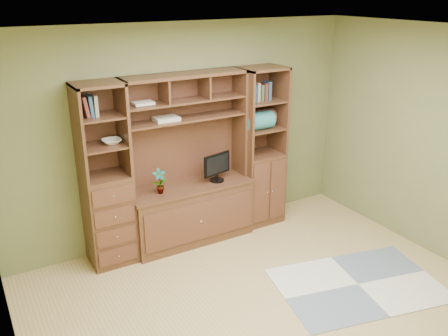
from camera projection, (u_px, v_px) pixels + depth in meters
room at (286, 191)px, 4.09m from camera, size 4.60×4.10×2.64m
center_hutch at (190, 162)px, 5.56m from camera, size 1.54×0.53×2.05m
left_tower at (105, 177)px, 5.12m from camera, size 0.50×0.45×2.05m
right_tower at (260, 147)px, 6.07m from camera, size 0.55×0.45×2.05m
rug at (358, 284)px, 5.01m from camera, size 1.88×1.46×0.01m
monitor at (217, 162)px, 5.71m from camera, size 0.42×0.26×0.48m
orchid at (160, 181)px, 5.39m from camera, size 0.16×0.11×0.30m
magazines at (166, 119)px, 5.33m from camera, size 0.28×0.20×0.04m
bowl at (112, 141)px, 5.03m from camera, size 0.20×0.20×0.05m
blanket_teal at (258, 121)px, 5.86m from camera, size 0.39×0.22×0.22m
blanket_red at (260, 118)px, 6.02m from camera, size 0.38×0.21×0.21m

